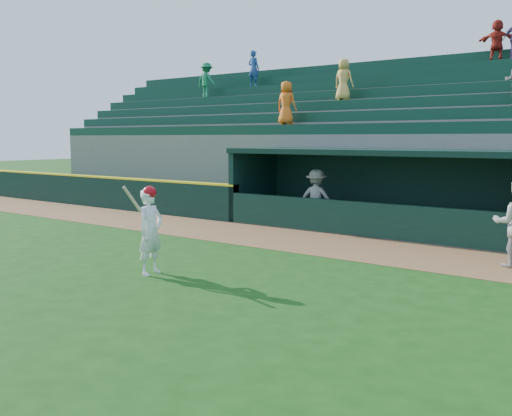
{
  "coord_description": "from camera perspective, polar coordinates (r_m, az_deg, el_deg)",
  "views": [
    {
      "loc": [
        7.21,
        -8.1,
        2.79
      ],
      "look_at": [
        0.0,
        1.6,
        1.3
      ],
      "focal_mm": 40.0,
      "sensor_mm": 36.0,
      "label": 1
    }
  ],
  "objects": [
    {
      "name": "ground",
      "position": [
        11.2,
        -4.93,
        -7.42
      ],
      "size": [
        120.0,
        120.0,
        0.0
      ],
      "primitive_type": "plane",
      "color": "#154110",
      "rests_on": "ground"
    },
    {
      "name": "warning_track",
      "position": [
        15.13,
        7.49,
        -3.65
      ],
      "size": [
        40.0,
        3.0,
        0.01
      ],
      "primitive_type": "cube",
      "color": "brown",
      "rests_on": "ground"
    },
    {
      "name": "field_wall_left",
      "position": [
        24.46,
        -16.35,
        1.59
      ],
      "size": [
        15.5,
        0.3,
        1.2
      ],
      "primitive_type": "cube",
      "color": "black",
      "rests_on": "ground"
    },
    {
      "name": "wall_stripe_left",
      "position": [
        24.41,
        -16.4,
        3.07
      ],
      "size": [
        15.5,
        0.32,
        0.06
      ],
      "primitive_type": "cube",
      "color": "yellow",
      "rests_on": "field_wall_left"
    },
    {
      "name": "dugout_player_inside",
      "position": [
        17.98,
        6.05,
        0.97
      ],
      "size": [
        1.31,
        0.96,
        1.82
      ],
      "primitive_type": "imported",
      "rotation": [
        0.0,
        0.0,
        3.41
      ],
      "color": "#A4A49F",
      "rests_on": "ground"
    },
    {
      "name": "dugout",
      "position": [
        17.71,
        12.47,
        2.22
      ],
      "size": [
        9.4,
        2.8,
        2.46
      ],
      "color": "slate",
      "rests_on": "ground"
    },
    {
      "name": "stands",
      "position": [
        21.9,
        17.48,
        5.66
      ],
      "size": [
        34.5,
        6.25,
        6.96
      ],
      "color": "slate",
      "rests_on": "ground"
    },
    {
      "name": "batter_at_plate",
      "position": [
        11.86,
        -10.52,
        -2.18
      ],
      "size": [
        0.57,
        0.79,
        1.84
      ],
      "color": "white",
      "rests_on": "ground"
    }
  ]
}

